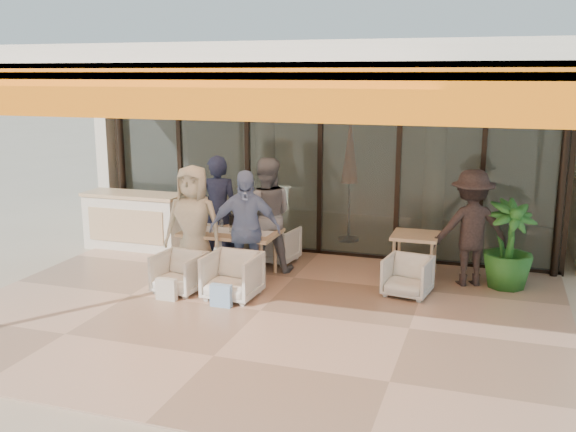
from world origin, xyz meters
name	(u,v)px	position (x,y,z in m)	size (l,w,h in m)	color
ground	(260,312)	(0.00, 0.00, 0.00)	(70.00, 70.00, 0.00)	#C6B293
terrace_floor	(260,312)	(0.00, 0.00, 0.01)	(8.00, 6.00, 0.01)	tan
terrace_structure	(250,65)	(0.00, -0.26, 3.25)	(8.00, 6.00, 3.40)	silver
glass_storefront	(320,165)	(0.00, 3.00, 1.60)	(8.08, 0.10, 3.20)	#9EADA3
interior_block	(351,119)	(0.01, 5.31, 2.23)	(9.05, 3.62, 3.52)	silver
host_counter	(134,220)	(-3.31, 2.30, 0.53)	(1.85, 0.65, 1.04)	silver
dining_table	(231,234)	(-0.99, 1.33, 0.69)	(1.50, 0.90, 0.93)	#D2B480
chair_far_left	(231,238)	(-1.40, 2.27, 0.36)	(0.69, 0.65, 0.71)	silver
chair_far_right	(276,243)	(-0.56, 2.27, 0.34)	(0.67, 0.62, 0.69)	silver
chair_near_left	(179,271)	(-1.40, 0.37, 0.33)	(0.65, 0.61, 0.67)	silver
chair_near_right	(232,274)	(-0.56, 0.37, 0.37)	(0.72, 0.67, 0.74)	silver
diner_navy	(218,212)	(-1.40, 1.77, 0.93)	(0.68, 0.45, 1.87)	#1B1F3C
diner_grey	(266,215)	(-0.56, 1.77, 0.93)	(0.91, 0.71, 1.86)	slate
diner_cream	(193,225)	(-1.40, 0.87, 0.91)	(0.89, 0.58, 1.82)	beige
diner_periwinkle	(245,230)	(-0.56, 0.87, 0.90)	(1.05, 0.44, 1.79)	#738BBF
tote_bag_cream	(166,290)	(-1.40, -0.03, 0.17)	(0.30, 0.10, 0.34)	silver
tote_bag_blue	(221,296)	(-0.56, -0.03, 0.17)	(0.30, 0.10, 0.34)	#99BFD8
side_table	(415,241)	(1.79, 2.02, 0.64)	(0.70, 0.70, 0.74)	#D2B480
side_chair	(408,275)	(1.79, 1.27, 0.32)	(0.63, 0.59, 0.65)	silver
standing_woman	(471,228)	(2.60, 2.05, 0.89)	(1.15, 0.66, 1.78)	black
potted_palm	(508,245)	(3.15, 2.07, 0.67)	(0.75, 0.75, 1.34)	#1E5919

